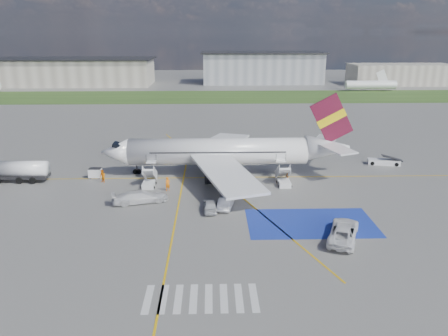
% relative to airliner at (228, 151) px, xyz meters
% --- Properties ---
extents(ground, '(400.00, 400.00, 0.00)m').
position_rel_airliner_xyz_m(ground, '(-1.51, -14.00, -3.39)').
color(ground, '#60605E').
rests_on(ground, ground).
extents(grass_strip, '(400.00, 30.00, 0.01)m').
position_rel_airliner_xyz_m(grass_strip, '(-1.51, 81.00, -3.39)').
color(grass_strip, '#2D4C1E').
rests_on(grass_strip, ground).
extents(taxiway_line_main, '(120.00, 0.20, 0.01)m').
position_rel_airliner_xyz_m(taxiway_line_main, '(-1.51, -2.00, -3.39)').
color(taxiway_line_main, gold).
rests_on(taxiway_line_main, ground).
extents(taxiway_line_cross, '(0.20, 60.00, 0.01)m').
position_rel_airliner_xyz_m(taxiway_line_cross, '(-6.51, -24.00, -3.39)').
color(taxiway_line_cross, gold).
rests_on(taxiway_line_cross, ground).
extents(taxiway_line_diag, '(20.71, 56.45, 0.01)m').
position_rel_airliner_xyz_m(taxiway_line_diag, '(-1.51, -2.00, -3.39)').
color(taxiway_line_diag, gold).
rests_on(taxiway_line_diag, ground).
extents(staging_box, '(14.00, 8.00, 0.01)m').
position_rel_airliner_xyz_m(staging_box, '(8.49, -18.00, -3.39)').
color(staging_box, '#1A309D').
rests_on(staging_box, ground).
extents(crosswalk, '(9.00, 4.00, 0.01)m').
position_rel_airliner_xyz_m(crosswalk, '(-3.31, -32.00, -3.39)').
color(crosswalk, silver).
rests_on(crosswalk, ground).
extents(terminal_west, '(60.00, 22.00, 10.00)m').
position_rel_airliner_xyz_m(terminal_west, '(-56.51, 116.00, 1.61)').
color(terminal_west, gray).
rests_on(terminal_west, ground).
extents(terminal_centre, '(48.00, 18.00, 12.00)m').
position_rel_airliner_xyz_m(terminal_centre, '(18.49, 121.00, 2.61)').
color(terminal_centre, gray).
rests_on(terminal_centre, ground).
extents(terminal_east, '(40.00, 16.00, 8.00)m').
position_rel_airliner_xyz_m(terminal_east, '(73.49, 114.00, 0.61)').
color(terminal_east, gray).
rests_on(terminal_east, ground).
extents(airliner, '(36.81, 32.95, 11.92)m').
position_rel_airliner_xyz_m(airliner, '(0.00, 0.00, 0.00)').
color(airliner, white).
rests_on(airliner, ground).
extents(airstairs_fwd, '(1.90, 5.20, 3.60)m').
position_rel_airliner_xyz_m(airstairs_fwd, '(-11.01, -5.30, -2.77)').
color(airstairs_fwd, white).
rests_on(airstairs_fwd, ground).
extents(airstairs_aft, '(1.90, 5.20, 3.60)m').
position_rel_airliner_xyz_m(airstairs_aft, '(7.49, -5.30, -2.77)').
color(airstairs_aft, white).
rests_on(airstairs_aft, ground).
extents(fuel_tanker, '(8.75, 2.65, 2.96)m').
position_rel_airliner_xyz_m(fuel_tanker, '(-29.75, -2.83, -2.15)').
color(fuel_tanker, black).
rests_on(fuel_tanker, ground).
extents(gpu_cart, '(1.85, 1.25, 1.49)m').
position_rel_airliner_xyz_m(gpu_cart, '(-19.21, -1.69, -2.72)').
color(gpu_cart, white).
rests_on(gpu_cart, ground).
extents(belt_loader, '(5.44, 2.75, 1.57)m').
position_rel_airliner_xyz_m(belt_loader, '(24.99, 3.84, -3.00)').
color(belt_loader, white).
rests_on(belt_loader, ground).
extents(car_silver_a, '(1.76, 4.05, 1.36)m').
position_rel_airliner_xyz_m(car_silver_a, '(-2.62, -14.22, -2.71)').
color(car_silver_a, '#B9BCC1').
rests_on(car_silver_a, ground).
extents(car_silver_b, '(2.32, 4.49, 1.41)m').
position_rel_airliner_xyz_m(car_silver_b, '(-0.73, -13.32, -2.69)').
color(car_silver_b, '#B9BBC1').
rests_on(car_silver_b, ground).
extents(van_white_a, '(4.52, 6.22, 2.12)m').
position_rel_airliner_xyz_m(van_white_a, '(10.96, -21.87, -2.33)').
color(van_white_a, white).
rests_on(van_white_a, ground).
extents(van_white_b, '(5.47, 3.36, 2.00)m').
position_rel_airliner_xyz_m(van_white_b, '(-11.25, -11.45, -2.39)').
color(van_white_b, silver).
rests_on(van_white_b, ground).
extents(crew_fwd, '(0.83, 0.74, 1.90)m').
position_rel_airliner_xyz_m(crew_fwd, '(-8.26, -7.25, -2.44)').
color(crew_fwd, orange).
rests_on(crew_fwd, ground).
extents(crew_nose, '(1.13, 1.13, 1.85)m').
position_rel_airliner_xyz_m(crew_nose, '(-17.67, -3.75, -2.47)').
color(crew_nose, orange).
rests_on(crew_nose, ground).
extents(crew_aft, '(0.46, 1.03, 1.72)m').
position_rel_airliner_xyz_m(crew_aft, '(8.28, -3.88, -2.53)').
color(crew_aft, orange).
rests_on(crew_aft, ground).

